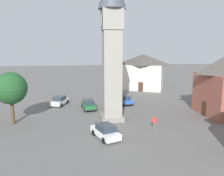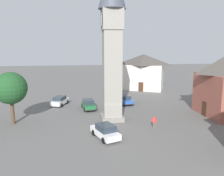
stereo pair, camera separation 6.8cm
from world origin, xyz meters
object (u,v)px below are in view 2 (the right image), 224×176
at_px(clock_tower, 112,27).
at_px(car_white_side, 60,101).
at_px(car_blue_kerb, 88,104).
at_px(building_shop_left, 143,72).
at_px(car_red_corner, 125,100).
at_px(pedestrian, 154,121).
at_px(car_silver_kerb, 105,131).
at_px(tree, 11,88).

distance_m(clock_tower, car_white_side, 16.46).
bearing_deg(car_white_side, car_blue_kerb, 54.64).
bearing_deg(building_shop_left, clock_tower, -26.81).
bearing_deg(car_blue_kerb, car_red_corner, 110.83).
xyz_separation_m(pedestrian, building_shop_left, (-25.60, 6.30, 3.18)).
xyz_separation_m(clock_tower, car_silver_kerb, (6.13, -1.70, -11.41)).
relative_size(car_red_corner, tree, 0.64).
height_order(car_blue_kerb, car_silver_kerb, same).
bearing_deg(car_red_corner, tree, -64.05).
bearing_deg(car_blue_kerb, pedestrian, 35.65).
height_order(clock_tower, car_red_corner, clock_tower).
bearing_deg(tree, car_white_side, 149.22).
distance_m(car_red_corner, building_shop_left, 15.17).
bearing_deg(car_red_corner, car_silver_kerb, -20.17).
bearing_deg(car_silver_kerb, tree, -120.18).
bearing_deg(pedestrian, car_silver_kerb, -73.94).
bearing_deg(pedestrian, clock_tower, -134.50).
bearing_deg(car_silver_kerb, building_shop_left, 155.56).
height_order(car_silver_kerb, tree, tree).
xyz_separation_m(car_blue_kerb, building_shop_left, (-15.40, 13.62, 3.43)).
bearing_deg(car_white_side, pedestrian, 41.57).
xyz_separation_m(car_red_corner, car_white_side, (-0.84, -11.14, 0.00)).
bearing_deg(car_blue_kerb, building_shop_left, 138.51).
height_order(car_silver_kerb, car_white_side, same).
distance_m(car_silver_kerb, car_white_side, 16.36).
relative_size(car_silver_kerb, tree, 0.67).
bearing_deg(clock_tower, car_red_corner, 156.58).
bearing_deg(car_red_corner, clock_tower, -23.42).
xyz_separation_m(clock_tower, building_shop_left, (-21.24, 10.74, -7.98)).
bearing_deg(car_blue_kerb, car_silver_kerb, 5.62).
bearing_deg(clock_tower, building_shop_left, 153.19).
distance_m(car_red_corner, car_white_side, 11.17).
height_order(clock_tower, pedestrian, clock_tower).
relative_size(car_blue_kerb, car_white_side, 0.96).
xyz_separation_m(car_silver_kerb, building_shop_left, (-27.37, 12.44, 3.43)).
distance_m(car_blue_kerb, car_white_side, 5.72).
relative_size(car_blue_kerb, building_shop_left, 0.40).
bearing_deg(clock_tower, car_white_side, -140.50).
relative_size(car_blue_kerb, car_silver_kerb, 0.97).
xyz_separation_m(pedestrian, tree, (-4.69, -17.24, 3.61)).
relative_size(car_white_side, pedestrian, 2.64).
height_order(car_blue_kerb, car_white_side, same).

